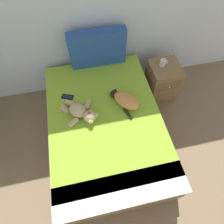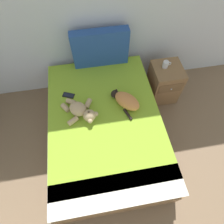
{
  "view_description": "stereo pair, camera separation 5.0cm",
  "coord_description": "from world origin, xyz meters",
  "px_view_note": "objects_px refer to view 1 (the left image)",
  "views": [
    {
      "loc": [
        1.65,
        2.37,
        2.5
      ],
      "look_at": [
        1.89,
        3.5,
        0.6
      ],
      "focal_mm": 30.33,
      "sensor_mm": 36.0,
      "label": 1
    },
    {
      "loc": [
        1.69,
        2.36,
        2.5
      ],
      "look_at": [
        1.89,
        3.5,
        0.6
      ],
      "focal_mm": 30.33,
      "sensor_mm": 36.0,
      "label": 2
    }
  ],
  "objects_px": {
    "bed": "(105,128)",
    "cat": "(125,100)",
    "cell_phone": "(67,97)",
    "mug": "(163,63)",
    "teddy_bear": "(81,112)",
    "nightstand": "(162,81)",
    "patterned_cushion": "(98,49)"
  },
  "relations": [
    {
      "from": "cat",
      "to": "teddy_bear",
      "type": "xyz_separation_m",
      "value": [
        -0.54,
        -0.06,
        -0.0
      ]
    },
    {
      "from": "nightstand",
      "to": "mug",
      "type": "distance_m",
      "value": 0.35
    },
    {
      "from": "nightstand",
      "to": "teddy_bear",
      "type": "bearing_deg",
      "value": -157.86
    },
    {
      "from": "bed",
      "to": "patterned_cushion",
      "type": "relative_size",
      "value": 2.66
    },
    {
      "from": "cat",
      "to": "mug",
      "type": "height_order",
      "value": "cat"
    },
    {
      "from": "patterned_cushion",
      "to": "mug",
      "type": "xyz_separation_m",
      "value": [
        0.86,
        -0.26,
        -0.18
      ]
    },
    {
      "from": "cat",
      "to": "teddy_bear",
      "type": "relative_size",
      "value": 0.98
    },
    {
      "from": "nightstand",
      "to": "patterned_cushion",
      "type": "bearing_deg",
      "value": 161.49
    },
    {
      "from": "patterned_cushion",
      "to": "nightstand",
      "type": "xyz_separation_m",
      "value": [
        0.9,
        -0.3,
        -0.52
      ]
    },
    {
      "from": "cell_phone",
      "to": "bed",
      "type": "bearing_deg",
      "value": -43.97
    },
    {
      "from": "bed",
      "to": "teddy_bear",
      "type": "xyz_separation_m",
      "value": [
        -0.26,
        0.09,
        0.35
      ]
    },
    {
      "from": "bed",
      "to": "teddy_bear",
      "type": "height_order",
      "value": "teddy_bear"
    },
    {
      "from": "patterned_cushion",
      "to": "mug",
      "type": "relative_size",
      "value": 6.19
    },
    {
      "from": "bed",
      "to": "cat",
      "type": "bearing_deg",
      "value": 27.34
    },
    {
      "from": "cat",
      "to": "patterned_cushion",
      "type": "bearing_deg",
      "value": 104.49
    },
    {
      "from": "cell_phone",
      "to": "nightstand",
      "type": "relative_size",
      "value": 0.28
    },
    {
      "from": "cat",
      "to": "teddy_bear",
      "type": "bearing_deg",
      "value": -173.85
    },
    {
      "from": "bed",
      "to": "nightstand",
      "type": "xyz_separation_m",
      "value": [
        0.99,
        0.6,
        0.02
      ]
    },
    {
      "from": "teddy_bear",
      "to": "mug",
      "type": "xyz_separation_m",
      "value": [
        1.2,
        0.55,
        0.01
      ]
    },
    {
      "from": "cell_phone",
      "to": "teddy_bear",
      "type": "bearing_deg",
      "value": -64.42
    },
    {
      "from": "cell_phone",
      "to": "mug",
      "type": "relative_size",
      "value": 1.37
    },
    {
      "from": "patterned_cushion",
      "to": "mug",
      "type": "bearing_deg",
      "value": -16.75
    },
    {
      "from": "cell_phone",
      "to": "mug",
      "type": "bearing_deg",
      "value": 10.46
    },
    {
      "from": "bed",
      "to": "teddy_bear",
      "type": "distance_m",
      "value": 0.44
    },
    {
      "from": "bed",
      "to": "mug",
      "type": "xyz_separation_m",
      "value": [
        0.95,
        0.64,
        0.36
      ]
    },
    {
      "from": "bed",
      "to": "mug",
      "type": "bearing_deg",
      "value": 34.07
    },
    {
      "from": "patterned_cushion",
      "to": "cat",
      "type": "relative_size",
      "value": 1.75
    },
    {
      "from": "cat",
      "to": "mug",
      "type": "bearing_deg",
      "value": 36.65
    },
    {
      "from": "cat",
      "to": "nightstand",
      "type": "height_order",
      "value": "cat"
    },
    {
      "from": "nightstand",
      "to": "mug",
      "type": "relative_size",
      "value": 4.9
    },
    {
      "from": "cat",
      "to": "cell_phone",
      "type": "height_order",
      "value": "cat"
    },
    {
      "from": "patterned_cushion",
      "to": "bed",
      "type": "bearing_deg",
      "value": -95.53
    }
  ]
}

